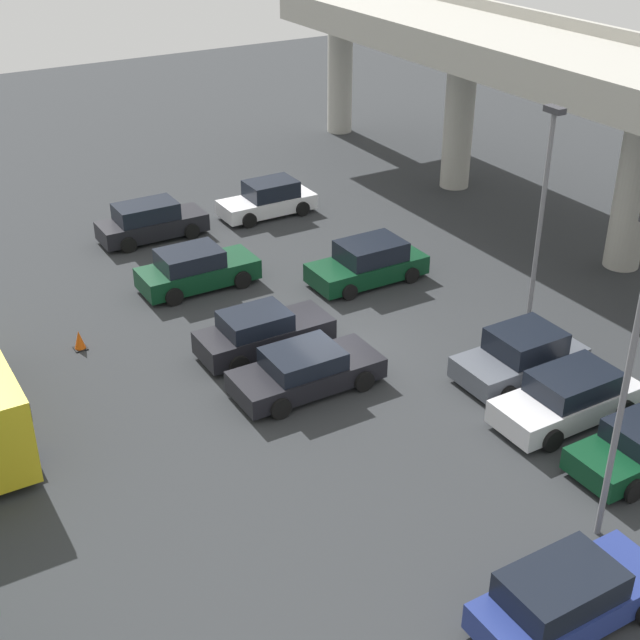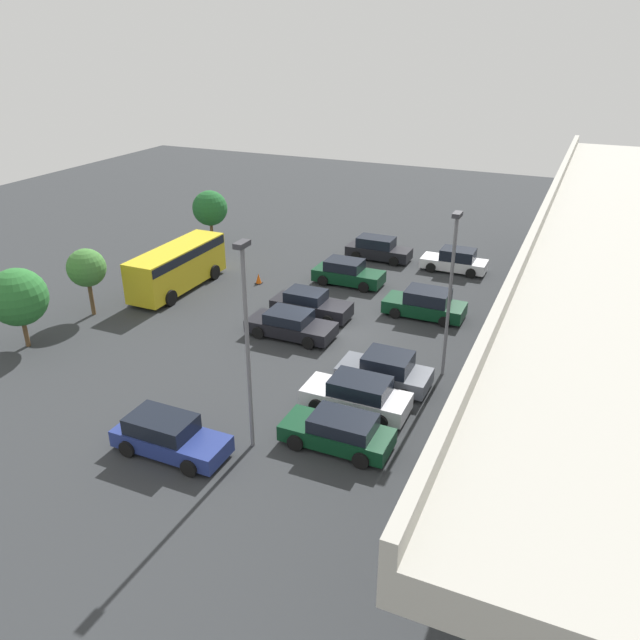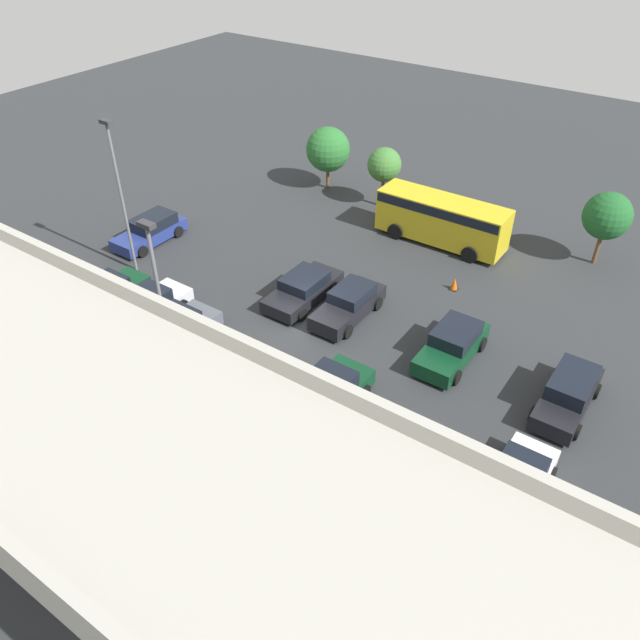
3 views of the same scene
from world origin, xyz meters
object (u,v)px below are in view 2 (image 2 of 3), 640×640
(parked_car_9, at_px, (378,249))
(tree_front_centre, at_px, (86,268))
(tree_front_right, at_px, (18,297))
(lamp_post_near_aisle, at_px, (451,284))
(tree_front_left, at_px, (210,208))
(parked_car_6, at_px, (357,395))
(parked_car_0, at_px, (455,261))
(parked_car_5, at_px, (385,371))
(parked_car_2, at_px, (425,304))
(parked_car_4, at_px, (291,325))
(traffic_cone, at_px, (259,279))
(parked_car_1, at_px, (347,273))
(parked_car_3, at_px, (310,305))
(parked_car_7, at_px, (339,431))
(parked_car_8, at_px, (168,436))
(shuttle_bus, at_px, (177,265))
(lamp_post_mid_lot, at_px, (247,335))

(parked_car_9, distance_m, tree_front_centre, 20.33)
(tree_front_right, bearing_deg, lamp_post_near_aisle, 106.08)
(lamp_post_near_aisle, bearing_deg, tree_front_left, -120.21)
(parked_car_6, bearing_deg, parked_car_9, -73.38)
(parked_car_0, height_order, parked_car_5, parked_car_5)
(parked_car_5, bearing_deg, tree_front_centre, -2.23)
(parked_car_2, bearing_deg, parked_car_4, 42.75)
(lamp_post_near_aisle, distance_m, traffic_cone, 16.35)
(parked_car_1, xyz_separation_m, parked_car_2, (2.93, 6.09, 0.01))
(parked_car_3, bearing_deg, parked_car_2, 24.55)
(parked_car_5, height_order, lamp_post_near_aisle, lamp_post_near_aisle)
(parked_car_7, distance_m, parked_car_9, 23.00)
(parked_car_8, distance_m, lamp_post_near_aisle, 14.10)
(parked_car_3, bearing_deg, shuttle_bus, 177.44)
(parked_car_4, distance_m, parked_car_7, 10.33)
(parked_car_4, bearing_deg, lamp_post_mid_lot, -72.36)
(tree_front_left, distance_m, tree_front_right, 18.46)
(parked_car_6, height_order, parked_car_7, parked_car_6)
(parked_car_3, bearing_deg, lamp_post_mid_lot, -75.70)
(parked_car_4, distance_m, traffic_cone, 8.24)
(traffic_cone, bearing_deg, lamp_post_mid_lot, 28.37)
(tree_front_centre, bearing_deg, parked_car_5, 87.77)
(parked_car_1, bearing_deg, parked_car_9, 87.55)
(parked_car_4, height_order, parked_car_6, parked_car_6)
(parked_car_8, xyz_separation_m, parked_car_9, (-25.27, -0.04, 0.04))
(parked_car_1, bearing_deg, lamp_post_near_aisle, -46.74)
(parked_car_3, xyz_separation_m, parked_car_5, (5.67, 6.52, 0.01))
(lamp_post_mid_lot, relative_size, tree_front_centre, 2.14)
(lamp_post_mid_lot, bearing_deg, parked_car_3, -165.70)
(parked_car_8, bearing_deg, tree_front_right, 160.19)
(parked_car_3, bearing_deg, parked_car_6, -53.55)
(tree_front_right, bearing_deg, parked_car_0, 138.57)
(parked_car_3, height_order, tree_front_right, tree_front_right)
(parked_car_4, height_order, parked_car_9, parked_car_9)
(shuttle_bus, bearing_deg, tree_front_left, 19.09)
(parked_car_7, relative_size, lamp_post_near_aisle, 0.56)
(tree_front_centre, bearing_deg, parked_car_6, 79.64)
(tree_front_right, bearing_deg, tree_front_centre, 176.25)
(parked_car_0, xyz_separation_m, parked_car_9, (-0.13, -5.73, 0.04))
(parked_car_3, relative_size, parked_car_9, 0.99)
(parked_car_5, distance_m, parked_car_7, 5.34)
(parked_car_0, height_order, parked_car_7, parked_car_0)
(parked_car_0, relative_size, shuttle_bus, 0.57)
(tree_front_centre, bearing_deg, parked_car_4, 100.28)
(parked_car_0, relative_size, lamp_post_mid_lot, 0.52)
(parked_car_1, bearing_deg, parked_car_8, -89.22)
(parked_car_0, bearing_deg, parked_car_7, 90.86)
(parked_car_6, bearing_deg, tree_front_centre, -10.36)
(tree_front_right, bearing_deg, parked_car_8, 70.19)
(tree_front_left, bearing_deg, parked_car_1, 76.03)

